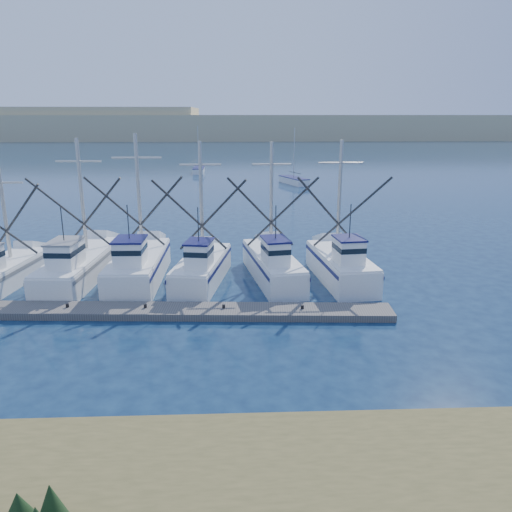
# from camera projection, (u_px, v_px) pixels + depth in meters

# --- Properties ---
(ground) EXTENTS (500.00, 500.00, 0.00)m
(ground) POSITION_uv_depth(u_px,v_px,m) (327.00, 376.00, 19.50)
(ground) COLOR #0D1E3A
(ground) RESTS_ON ground
(floating_dock) EXTENTS (27.20, 3.37, 0.36)m
(floating_dock) POSITION_uv_depth(u_px,v_px,m) (126.00, 311.00, 25.47)
(floating_dock) COLOR #615B57
(floating_dock) RESTS_ON ground
(dune_ridge) EXTENTS (360.00, 60.00, 10.00)m
(dune_ridge) POSITION_uv_depth(u_px,v_px,m) (242.00, 127.00, 220.06)
(dune_ridge) COLOR tan
(dune_ridge) RESTS_ON ground
(trawler_fleet) EXTENTS (26.95, 9.52, 9.55)m
(trawler_fleet) POSITION_uv_depth(u_px,v_px,m) (143.00, 267.00, 30.03)
(trawler_fleet) COLOR white
(trawler_fleet) RESTS_ON ground
(sailboat_near) EXTENTS (4.05, 6.66, 8.10)m
(sailboat_near) POSITION_uv_depth(u_px,v_px,m) (294.00, 181.00, 74.00)
(sailboat_near) COLOR white
(sailboat_near) RESTS_ON ground
(sailboat_far) EXTENTS (1.84, 5.66, 8.10)m
(sailboat_far) POSITION_uv_depth(u_px,v_px,m) (199.00, 170.00, 87.96)
(sailboat_far) COLOR white
(sailboat_far) RESTS_ON ground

